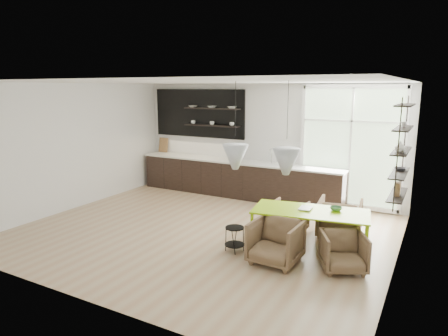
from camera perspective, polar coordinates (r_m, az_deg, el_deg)
room at (r=8.31m, az=4.37°, el=2.15°), size 7.02×6.01×2.91m
kitchen_run at (r=10.43m, az=1.56°, el=-0.75°), size 5.54×0.69×2.75m
right_shelving at (r=7.67m, az=23.93°, el=1.85°), size 0.26×1.22×1.90m
dining_table at (r=7.08m, az=12.24°, el=-6.35°), size 2.07×1.19×0.71m
armchair_back_left at (r=7.91m, az=9.15°, el=-7.01°), size 0.68×0.70×0.63m
armchair_back_right at (r=7.92m, az=16.19°, el=-6.90°), size 0.87×0.89×0.73m
armchair_front_left at (r=6.59m, az=7.38°, el=-10.42°), size 0.78×0.80×0.71m
armchair_front_right at (r=6.57m, az=16.67°, el=-11.39°), size 0.88×0.89×0.61m
wire_stool at (r=6.99m, az=1.53°, el=-9.64°), size 0.35×0.35×0.44m
table_book at (r=7.16m, az=10.75°, el=-5.57°), size 0.23×0.30×0.03m
table_bowl at (r=7.17m, az=15.71°, el=-5.62°), size 0.22×0.22×0.06m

